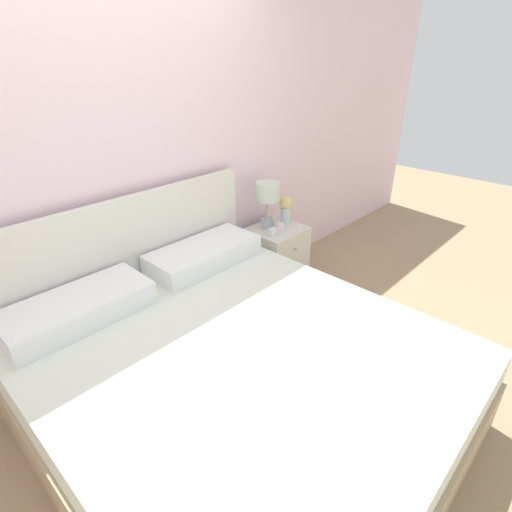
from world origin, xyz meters
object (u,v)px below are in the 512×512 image
(nightstand, at_px, (276,257))
(table_lamp, at_px, (267,196))
(alarm_clock, at_px, (272,232))
(teacup, at_px, (280,227))
(flower_vase, at_px, (286,208))
(bed, at_px, (230,374))

(nightstand, xyz_separation_m, table_lamp, (-0.04, 0.07, 0.55))
(nightstand, bearing_deg, alarm_clock, -152.54)
(nightstand, relative_size, teacup, 4.96)
(nightstand, xyz_separation_m, teacup, (-0.02, -0.05, 0.30))
(teacup, relative_size, alarm_clock, 1.47)
(flower_vase, distance_m, alarm_clock, 0.31)
(nightstand, height_order, alarm_clock, alarm_clock)
(table_lamp, bearing_deg, flower_vase, -14.03)
(flower_vase, relative_size, alarm_clock, 3.22)
(teacup, distance_m, alarm_clock, 0.12)
(nightstand, height_order, teacup, teacup)
(nightstand, height_order, flower_vase, flower_vase)
(nightstand, height_order, table_lamp, table_lamp)
(nightstand, distance_m, teacup, 0.31)
(alarm_clock, bearing_deg, nightstand, 27.46)
(teacup, bearing_deg, table_lamp, 101.76)
(teacup, bearing_deg, flower_vase, 23.89)
(table_lamp, relative_size, flower_vase, 1.63)
(nightstand, bearing_deg, table_lamp, 120.53)
(table_lamp, relative_size, teacup, 3.58)
(bed, distance_m, table_lamp, 1.57)
(bed, relative_size, nightstand, 3.89)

